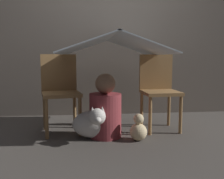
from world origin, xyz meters
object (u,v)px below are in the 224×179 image
chair_left (60,89)px  chair_right (159,88)px  dog (97,123)px  person_front (105,111)px

chair_left → chair_right: (1.12, 0.00, 0.00)m
chair_right → dog: chair_right is taller
chair_right → person_front: size_ratio=1.30×
person_front → dog: size_ratio=1.35×
chair_right → person_front: chair_right is taller
dog → person_front: bearing=30.7°
dog → chair_left: bearing=140.7°
chair_right → person_front: (-0.64, -0.26, -0.20)m
chair_left → person_front: 0.58m
person_front → dog: (-0.09, -0.06, -0.12)m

